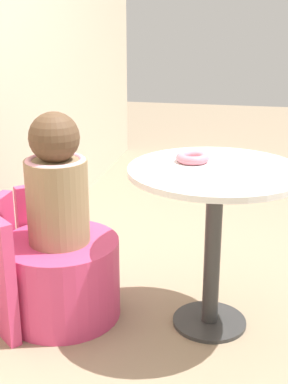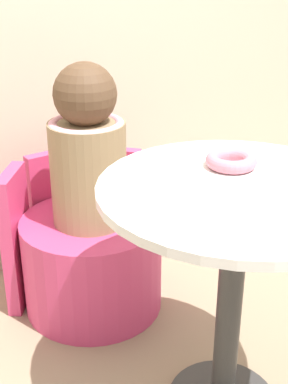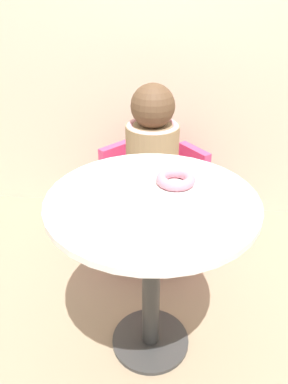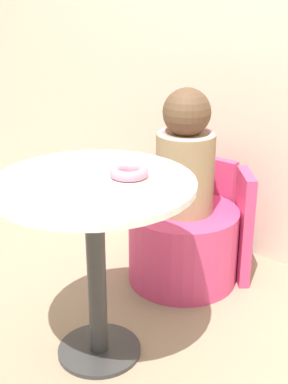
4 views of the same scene
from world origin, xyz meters
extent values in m
cylinder|color=#333333|center=(-0.07, -0.03, 0.37)|extent=(0.07, 0.07, 0.69)
cylinder|color=white|center=(-0.07, -0.03, 0.73)|extent=(0.74, 0.74, 0.02)
cylinder|color=#D13D70|center=(-0.12, 0.65, 0.19)|extent=(0.53, 0.53, 0.37)
cube|color=#D13D70|center=(-0.12, 0.94, 0.28)|extent=(0.23, 0.05, 0.56)
cube|color=#D13D70|center=(0.10, 0.84, 0.28)|extent=(0.18, 0.21, 0.56)
cube|color=#D13D70|center=(-0.35, 0.84, 0.28)|extent=(0.18, 0.21, 0.56)
cylinder|color=#937A56|center=(-0.12, 0.65, 0.56)|extent=(0.27, 0.27, 0.38)
torus|color=pink|center=(-0.12, 0.65, 0.74)|extent=(0.27, 0.27, 0.04)
sphere|color=brown|center=(-0.12, 0.65, 0.85)|extent=(0.22, 0.22, 0.22)
torus|color=pink|center=(0.01, 0.08, 0.76)|extent=(0.14, 0.14, 0.04)
camera|label=1|loc=(-2.20, -0.18, 1.35)|focal=50.00mm
camera|label=2|loc=(-0.99, -0.91, 1.28)|focal=50.00mm
camera|label=3|loc=(0.02, -1.12, 1.40)|focal=35.00mm
camera|label=4|loc=(1.16, -1.32, 1.40)|focal=50.00mm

